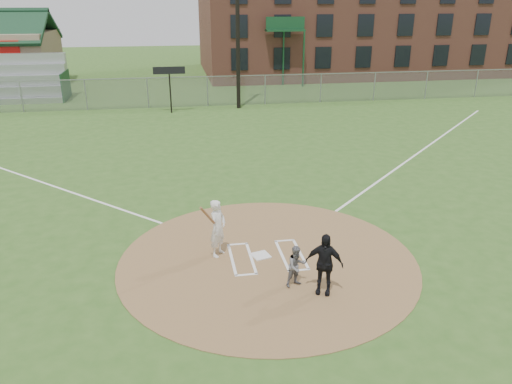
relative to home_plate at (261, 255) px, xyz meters
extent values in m
plane|color=#32581E|center=(0.16, -0.22, -0.04)|extent=(140.00, 140.00, 0.00)
cylinder|color=olive|center=(0.16, -0.22, -0.03)|extent=(8.40, 8.40, 0.02)
cube|color=white|center=(0.00, 0.00, 0.00)|extent=(0.59, 0.59, 0.03)
cube|color=white|center=(9.16, 8.78, -0.03)|extent=(17.04, 17.04, 0.01)
cube|color=white|center=(-8.84, 8.78, -0.03)|extent=(17.04, 17.04, 0.01)
imported|color=slate|center=(0.62, -1.68, 0.54)|extent=(0.65, 0.58, 1.11)
imported|color=black|center=(1.20, -2.11, 0.79)|extent=(1.02, 0.74, 1.61)
cube|color=white|center=(-0.84, -0.07, -0.01)|extent=(0.08, 1.80, 0.01)
cube|color=white|center=(-0.29, -0.07, -0.01)|extent=(0.08, 1.80, 0.01)
cube|color=white|center=(-0.56, 0.83, -0.01)|extent=(0.62, 0.08, 0.01)
cube|color=white|center=(-0.56, -0.97, -0.01)|extent=(0.62, 0.08, 0.01)
cube|color=white|center=(1.16, -0.07, -0.01)|extent=(0.08, 1.80, 0.01)
cube|color=white|center=(0.61, -0.07, -0.01)|extent=(0.08, 1.80, 0.01)
cube|color=white|center=(0.88, 0.83, -0.01)|extent=(0.62, 0.08, 0.01)
cube|color=white|center=(0.88, -0.97, -0.01)|extent=(0.62, 0.08, 0.01)
imported|color=silver|center=(-1.19, 0.28, 0.83)|extent=(0.69, 0.74, 1.69)
cylinder|color=brown|center=(-1.49, -0.12, 1.41)|extent=(0.47, 0.48, 0.70)
cube|color=slate|center=(0.16, 21.78, 0.96)|extent=(56.00, 0.03, 2.00)
cube|color=gray|center=(0.16, 21.78, 1.96)|extent=(56.00, 0.06, 0.06)
cube|color=gray|center=(0.16, 21.78, 0.96)|extent=(56.08, 0.08, 2.00)
cube|color=#194728|center=(-9.84, 25.98, 0.96)|extent=(0.08, 3.20, 2.00)
cube|color=#194728|center=(7.16, 29.12, 4.46)|extent=(3.20, 1.00, 0.15)
cube|color=#194728|center=(7.16, 29.62, 2.21)|extent=(0.12, 0.12, 4.50)
cube|color=#194728|center=(8.66, 28.67, 2.21)|extent=(0.12, 0.12, 4.50)
cube|color=#194728|center=(7.16, 29.12, 5.01)|extent=(3.20, 0.08, 1.00)
cylinder|color=black|center=(2.16, 20.78, 5.96)|extent=(0.26, 0.26, 12.00)
cylinder|color=black|center=(-2.34, 19.98, 1.26)|extent=(0.10, 0.10, 2.60)
cube|color=black|center=(-2.34, 19.98, 2.66)|extent=(2.00, 0.10, 0.45)
camera|label=1|loc=(-2.24, -12.48, 6.89)|focal=35.00mm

